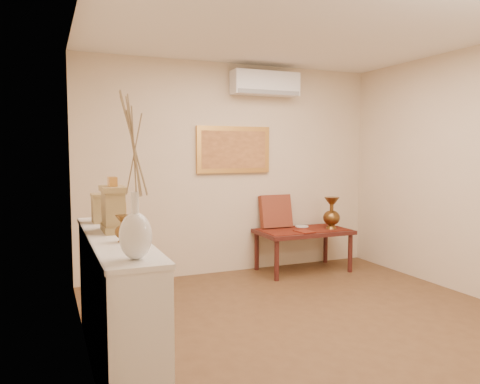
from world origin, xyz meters
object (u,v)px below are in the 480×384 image
display_ledge (115,302)px  mantel_clock (113,208)px  white_vase (134,174)px  low_table (303,235)px  wooden_chest (102,208)px  brass_urn_tall (332,210)px

display_ledge → mantel_clock: mantel_clock is taller
white_vase → low_table: bearing=45.3°
white_vase → mantel_clock: (0.01, 0.99, -0.30)m
mantel_clock → white_vase: bearing=-90.9°
white_vase → display_ledge: white_vase is taller
mantel_clock → low_table: size_ratio=0.34×
wooden_chest → mantel_clock: bearing=-86.4°
white_vase → mantel_clock: size_ratio=2.33×
mantel_clock → wooden_chest: (-0.03, 0.50, -0.05)m
white_vase → low_table: (2.67, 2.70, -0.97)m
brass_urn_tall → display_ledge: 3.54m
brass_urn_tall → wooden_chest: 3.26m
mantel_clock → low_table: (2.65, 1.71, -0.67)m
brass_urn_tall → mantel_clock: (-3.02, -1.61, 0.34)m
mantel_clock → low_table: mantel_clock is taller
mantel_clock → wooden_chest: 0.50m
display_ledge → low_table: size_ratio=1.68×
display_ledge → mantel_clock: 0.69m
white_vase → brass_urn_tall: 4.05m
wooden_chest → low_table: (2.68, 1.21, -0.62)m
display_ledge → mantel_clock: (0.02, 0.17, 0.66)m
white_vase → mantel_clock: 1.04m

